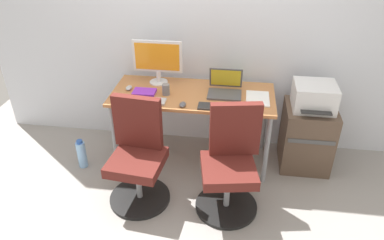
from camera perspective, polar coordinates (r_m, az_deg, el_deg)
ground_plane at (r=3.85m, az=0.10°, el=-5.88°), size 5.28×5.28×0.00m
back_wall at (r=3.63m, az=1.02°, el=14.81°), size 4.40×0.04×2.60m
desk at (r=3.49m, az=0.11°, el=3.10°), size 1.53×0.66×0.75m
office_chair_left at (r=3.19m, az=-8.45°, el=-5.71°), size 0.54×0.54×0.94m
office_chair_right at (r=3.09m, az=5.97°, el=-6.94°), size 0.54×0.54×0.94m
side_cabinet at (r=3.77m, az=17.41°, el=-2.45°), size 0.47×0.48×0.65m
printer at (r=3.55m, az=18.52°, el=3.52°), size 0.38×0.40×0.24m
water_bottle_on_floor at (r=3.82m, az=-16.81°, el=-5.10°), size 0.09×0.09×0.31m
desktop_monitor at (r=3.58m, az=-5.40°, el=9.45°), size 0.48×0.18×0.43m
open_laptop at (r=3.45m, az=5.17°, el=5.04°), size 0.31×0.28×0.22m
keyboard_by_monitor at (r=3.33m, az=-7.03°, el=3.02°), size 0.34×0.12×0.02m
keyboard_by_laptop at (r=3.21m, az=3.97°, el=2.05°), size 0.34×0.12×0.02m
mouse_by_monitor at (r=3.22m, az=-1.47°, el=2.44°), size 0.06×0.10×0.03m
mouse_by_laptop at (r=3.57m, az=-9.83°, el=4.95°), size 0.06×0.10×0.03m
coffee_mug at (r=3.64m, az=6.71°, el=6.28°), size 0.08×0.08×0.09m
pen_cup at (r=3.41m, az=-4.09°, el=4.76°), size 0.07×0.07×0.10m
notebook at (r=3.47m, az=-7.45°, el=4.33°), size 0.21×0.15×0.03m
paper_pile at (r=3.40m, az=10.20°, el=3.31°), size 0.21×0.30×0.01m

